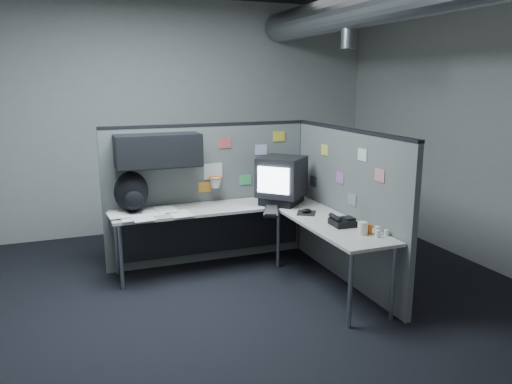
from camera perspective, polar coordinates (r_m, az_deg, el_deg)
name	(u,v)px	position (r m, az deg, el deg)	size (l,w,h in m)	color
room	(312,82)	(4.74, 6.47, 12.44)	(5.62, 5.62, 3.22)	black
partition_back	(197,180)	(5.72, -6.81, 1.36)	(2.44, 0.42, 1.63)	#5C5E5C
partition_right	(346,205)	(5.35, 10.25, -1.48)	(0.07, 2.23, 1.63)	#5C5E5C
desk	(246,221)	(5.43, -1.19, -3.33)	(2.31, 2.11, 0.73)	beige
monitor	(282,180)	(5.66, 2.94, 1.42)	(0.66, 0.66, 0.54)	black
keyboard	(271,211)	(5.31, 1.76, -2.18)	(0.32, 0.45, 0.04)	black
mouse	(306,212)	(5.31, 5.78, -2.25)	(0.28, 0.30, 0.05)	black
phone	(342,222)	(4.91, 9.80, -3.35)	(0.22, 0.24, 0.11)	black
bottles	(376,231)	(4.67, 13.60, -4.37)	(0.16, 0.17, 0.09)	silver
cup	(362,228)	(4.66, 12.07, -4.08)	(0.09, 0.09, 0.12)	silver
papers	(149,214)	(5.33, -12.13, -2.50)	(0.86, 0.57, 0.02)	white
backpack	(132,193)	(5.44, -14.03, -0.07)	(0.42, 0.41, 0.44)	black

